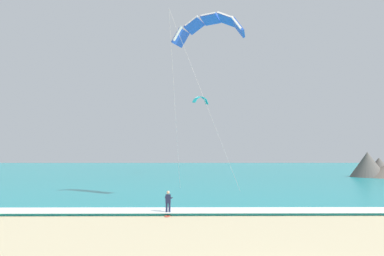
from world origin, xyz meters
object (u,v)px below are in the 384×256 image
Objects in this scene: kite_primary at (209,26)px; kite_distant at (201,99)px; surfboard at (168,215)px; kitesurfer at (168,202)px.

kite_primary is 4.78× the size of kite_distant.
kite_primary is (3.21, 5.85, 15.41)m from surfboard.
kite_distant is (3.63, 41.04, 14.19)m from surfboard.
kitesurfer is 43.27m from kite_distant.
kite_distant is at bearing 84.94° from surfboard.
kite_primary reaches higher than surfboard.
kite_primary reaches higher than kitesurfer.
surfboard is 0.85× the size of kitesurfer.
surfboard is at bearing -118.74° from kite_primary.
surfboard is at bearing -95.04° from kitesurfer.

